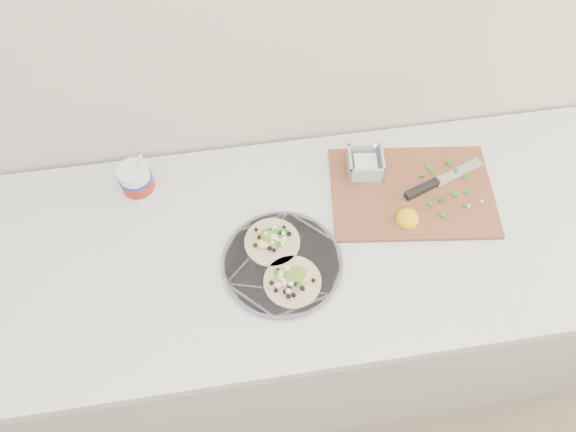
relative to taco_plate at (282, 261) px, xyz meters
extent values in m
cube|color=beige|center=(-0.16, 0.37, 0.38)|extent=(3.50, 0.05, 2.60)
cube|color=beige|center=(-0.16, 0.08, -0.49)|extent=(2.40, 0.62, 0.86)
cube|color=silver|center=(-0.16, 0.06, -0.04)|extent=(2.44, 0.66, 0.04)
cylinder|color=#56555C|center=(0.00, 0.00, -0.01)|extent=(0.28, 0.28, 0.01)
cylinder|color=#56555C|center=(0.00, 0.00, -0.01)|extent=(0.30, 0.30, 0.00)
cylinder|color=white|center=(-0.34, 0.27, 0.03)|extent=(0.08, 0.08, 0.10)
cylinder|color=#A52112|center=(-0.34, 0.27, 0.03)|extent=(0.08, 0.08, 0.04)
cylinder|color=#192D99|center=(-0.34, 0.27, 0.05)|extent=(0.09, 0.09, 0.01)
cube|color=brown|center=(0.37, 0.16, -0.01)|extent=(0.46, 0.35, 0.01)
cube|color=white|center=(0.26, 0.25, 0.01)|extent=(0.06, 0.06, 0.03)
ellipsoid|color=yellow|center=(0.33, 0.07, 0.01)|extent=(0.06, 0.06, 0.05)
cube|color=silver|center=(0.51, 0.20, 0.00)|extent=(0.16, 0.08, 0.00)
cube|color=black|center=(0.39, 0.15, 0.00)|extent=(0.10, 0.05, 0.02)
camera|label=1|loc=(-0.08, -0.64, 1.21)|focal=35.00mm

